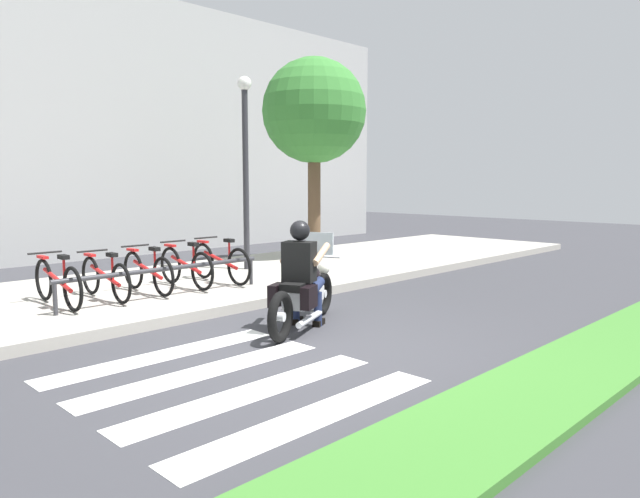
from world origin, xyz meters
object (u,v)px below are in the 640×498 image
Objects in this scene: bicycle_3 at (186,267)px; tree_near_rack at (314,112)px; bicycle_0 at (57,282)px; bicycle_2 at (148,272)px; motorcycle at (304,293)px; bicycle_4 at (220,262)px; rider at (302,267)px; bicycle_1 at (105,277)px; bike_rack at (166,271)px; street_lamp at (245,156)px.

tree_near_rack is at bearing 16.93° from bicycle_3.
bicycle_2 is (1.41, -0.00, -0.00)m from bicycle_0.
motorcycle is at bearing -91.03° from bicycle_3.
rider is at bearing -105.60° from bicycle_4.
bicycle_1 is (-1.36, 2.94, 0.03)m from motorcycle.
motorcycle is 3.59m from bicycle_0.
tree_near_rack is (4.36, 1.33, 3.02)m from bicycle_3.
bicycle_2 reaches higher than bike_rack.
bicycle_2 is 6.05m from tree_near_rack.
bicycle_1 is 4.06m from street_lamp.
bicycle_1 is 0.34× the size of tree_near_rack.
bicycle_0 is 0.36× the size of tree_near_rack.
motorcycle is 3.04m from bicycle_4.
motorcycle reaches higher than bicycle_3.
motorcycle is 2.48m from bike_rack.
street_lamp is (2.03, 0.93, 1.94)m from bicycle_3.
tree_near_rack is (3.66, 1.33, 3.01)m from bicycle_4.
tree_near_rack is at bearing 14.68° from bicycle_2.
motorcycle reaches higher than bicycle_2.
tree_near_rack is at bearing 44.05° from motorcycle.
rider is at bearing -157.21° from motorcycle.
bicycle_4 is at bearing 74.40° from rider.
bicycle_4 reaches higher than bicycle_3.
bicycle_3 is 2.95m from street_lamp.
bicycle_4 is 2.52m from street_lamp.
rider is 4.74m from street_lamp.
bicycle_2 is at bearing 102.50° from motorcycle.
motorcycle is at bearing -65.24° from bicycle_1.
street_lamp is (3.44, 0.93, 1.96)m from bicycle_1.
bike_rack is (-0.58, 2.42, -0.26)m from rider.
bicycle_3 is at bearing -155.40° from street_lamp.
bicycle_3 is 0.34× the size of tree_near_rack.
bicycle_0 is 0.71m from bicycle_1.
rider reaches higher than bicycle_2.
rider is 0.42× the size of bike_rack.
tree_near_rack is (4.41, 4.27, 3.07)m from motorcycle.
bicycle_4 is (2.12, -0.00, 0.02)m from bicycle_1.
street_lamp is at bearing 61.12° from rider.
rider is 3.05m from bicycle_2.
motorcycle is at bearing -118.25° from street_lamp.
motorcycle is 1.22× the size of bicycle_1.
bicycle_1 is at bearing 114.76° from motorcycle.
bike_rack is at bearing -141.86° from bicycle_3.
bicycle_1 is (0.71, 0.00, -0.01)m from bicycle_0.
bicycle_1 is 2.12m from bicycle_4.
bicycle_0 is at bearing -179.96° from bicycle_1.
bicycle_4 is 0.37× the size of tree_near_rack.
tree_near_rack reaches higher than bicycle_1.
bicycle_3 is 0.48× the size of bike_rack.
bicycle_3 reaches higher than bike_rack.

